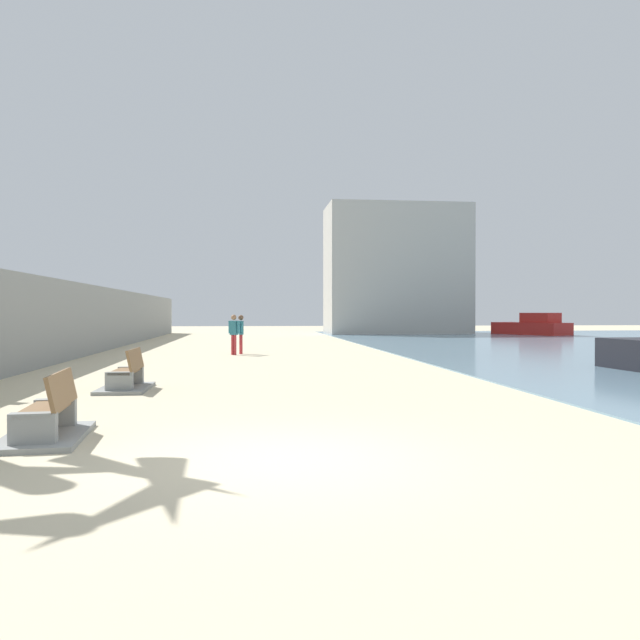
% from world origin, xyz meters
% --- Properties ---
extents(ground_plane, '(120.00, 120.00, 0.00)m').
position_xyz_m(ground_plane, '(0.00, 18.00, 0.00)').
color(ground_plane, beige).
extents(seawall, '(0.80, 64.00, 3.05)m').
position_xyz_m(seawall, '(-7.50, 18.00, 1.53)').
color(seawall, gray).
rests_on(seawall, ground).
extents(bench_near, '(1.26, 2.18, 0.98)m').
position_xyz_m(bench_near, '(-3.26, 1.61, 0.23)').
color(bench_near, gray).
rests_on(bench_near, ground).
extents(bench_far, '(1.11, 2.11, 0.98)m').
position_xyz_m(bench_far, '(-3.22, 7.54, 0.23)').
color(bench_far, gray).
rests_on(bench_far, ground).
extents(person_walking, '(0.46, 0.32, 1.75)m').
position_xyz_m(person_walking, '(-0.95, 19.81, 1.03)').
color(person_walking, '#B22D33').
rests_on(person_walking, ground).
extents(person_standing, '(0.24, 0.52, 1.73)m').
position_xyz_m(person_standing, '(-0.65, 20.35, 1.01)').
color(person_standing, '#B22D33').
rests_on(person_standing, ground).
extents(boat_distant, '(4.87, 6.82, 1.77)m').
position_xyz_m(boat_distant, '(22.76, 41.64, 0.71)').
color(boat_distant, red).
rests_on(boat_distant, water_bay).
extents(harbor_building, '(12.00, 6.00, 11.00)m').
position_xyz_m(harbor_building, '(12.43, 46.00, 5.50)').
color(harbor_building, '#ADAAA3').
rests_on(harbor_building, ground).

